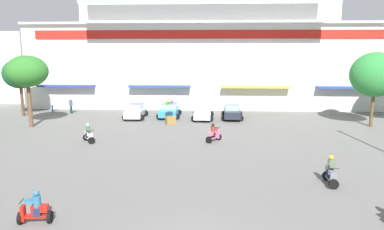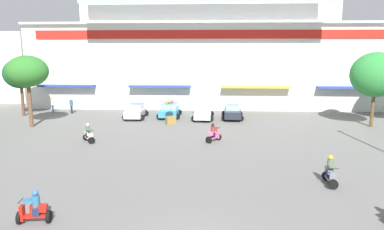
{
  "view_description": "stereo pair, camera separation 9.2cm",
  "coord_description": "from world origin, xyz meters",
  "px_view_note": "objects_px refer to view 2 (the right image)",
  "views": [
    {
      "loc": [
        0.46,
        -10.9,
        7.1
      ],
      "look_at": [
        -1.12,
        18.5,
        1.6
      ],
      "focal_mm": 33.47,
      "sensor_mm": 36.0,
      "label": 1
    },
    {
      "loc": [
        0.55,
        -10.89,
        7.1
      ],
      "look_at": [
        -1.12,
        18.5,
        1.6
      ],
      "focal_mm": 33.47,
      "sensor_mm": 36.0,
      "label": 2
    }
  ],
  "objects_px": {
    "scooter_rider_0": "(88,134)",
    "pedestrian_0": "(71,105)",
    "plaza_tree_2": "(20,74)",
    "plaza_tree_1": "(376,75)",
    "plaza_tree_0": "(27,72)",
    "scooter_rider_5": "(34,210)",
    "parked_car_1": "(169,110)",
    "scooter_rider_1": "(213,134)",
    "balloon_vendor_cart": "(170,114)",
    "parked_car_0": "(136,111)",
    "pedestrian_1": "(53,104)",
    "parked_car_2": "(203,112)",
    "scooter_rider_3": "(330,173)",
    "parked_car_3": "(232,112)"
  },
  "relations": [
    {
      "from": "scooter_rider_0",
      "to": "pedestrian_0",
      "type": "height_order",
      "value": "pedestrian_0"
    },
    {
      "from": "plaza_tree_2",
      "to": "pedestrian_0",
      "type": "height_order",
      "value": "plaza_tree_2"
    },
    {
      "from": "plaza_tree_1",
      "to": "scooter_rider_0",
      "type": "height_order",
      "value": "plaza_tree_1"
    },
    {
      "from": "plaza_tree_0",
      "to": "scooter_rider_0",
      "type": "xyz_separation_m",
      "value": [
        7.09,
        -5.05,
        -4.45
      ]
    },
    {
      "from": "plaza_tree_2",
      "to": "scooter_rider_5",
      "type": "relative_size",
      "value": 4.22
    },
    {
      "from": "plaza_tree_0",
      "to": "parked_car_1",
      "type": "height_order",
      "value": "plaza_tree_0"
    },
    {
      "from": "scooter_rider_1",
      "to": "balloon_vendor_cart",
      "type": "height_order",
      "value": "balloon_vendor_cart"
    },
    {
      "from": "plaza_tree_0",
      "to": "scooter_rider_1",
      "type": "distance_m",
      "value": 17.81
    },
    {
      "from": "parked_car_0",
      "to": "pedestrian_1",
      "type": "distance_m",
      "value": 10.7
    },
    {
      "from": "parked_car_1",
      "to": "parked_car_2",
      "type": "height_order",
      "value": "parked_car_2"
    },
    {
      "from": "scooter_rider_5",
      "to": "parked_car_0",
      "type": "bearing_deg",
      "value": 91.57
    },
    {
      "from": "plaza_tree_0",
      "to": "scooter_rider_3",
      "type": "height_order",
      "value": "plaza_tree_0"
    },
    {
      "from": "plaza_tree_1",
      "to": "pedestrian_0",
      "type": "distance_m",
      "value": 30.82
    },
    {
      "from": "parked_car_3",
      "to": "scooter_rider_3",
      "type": "bearing_deg",
      "value": -76.85
    },
    {
      "from": "parked_car_0",
      "to": "scooter_rider_1",
      "type": "xyz_separation_m",
      "value": [
        7.99,
        -9.02,
        -0.15
      ]
    },
    {
      "from": "plaza_tree_1",
      "to": "scooter_rider_0",
      "type": "bearing_deg",
      "value": -164.1
    },
    {
      "from": "parked_car_3",
      "to": "pedestrian_0",
      "type": "bearing_deg",
      "value": 173.52
    },
    {
      "from": "parked_car_0",
      "to": "pedestrian_0",
      "type": "height_order",
      "value": "pedestrian_0"
    },
    {
      "from": "scooter_rider_0",
      "to": "scooter_rider_1",
      "type": "bearing_deg",
      "value": 3.9
    },
    {
      "from": "pedestrian_1",
      "to": "scooter_rider_1",
      "type": "bearing_deg",
      "value": -33.91
    },
    {
      "from": "plaza_tree_2",
      "to": "scooter_rider_0",
      "type": "distance_m",
      "value": 15.3
    },
    {
      "from": "plaza_tree_1",
      "to": "scooter_rider_5",
      "type": "relative_size",
      "value": 4.73
    },
    {
      "from": "plaza_tree_1",
      "to": "parked_car_3",
      "type": "bearing_deg",
      "value": 166.06
    },
    {
      "from": "parked_car_2",
      "to": "parked_car_0",
      "type": "bearing_deg",
      "value": 179.68
    },
    {
      "from": "parked_car_3",
      "to": "pedestrian_0",
      "type": "distance_m",
      "value": 17.72
    },
    {
      "from": "plaza_tree_0",
      "to": "pedestrian_1",
      "type": "bearing_deg",
      "value": 100.97
    },
    {
      "from": "plaza_tree_0",
      "to": "pedestrian_0",
      "type": "height_order",
      "value": "plaza_tree_0"
    },
    {
      "from": "parked_car_3",
      "to": "pedestrian_1",
      "type": "bearing_deg",
      "value": 171.77
    },
    {
      "from": "plaza_tree_2",
      "to": "scooter_rider_5",
      "type": "height_order",
      "value": "plaza_tree_2"
    },
    {
      "from": "balloon_vendor_cart",
      "to": "parked_car_3",
      "type": "bearing_deg",
      "value": 27.16
    },
    {
      "from": "plaza_tree_2",
      "to": "scooter_rider_5",
      "type": "distance_m",
      "value": 26.78
    },
    {
      "from": "pedestrian_1",
      "to": "parked_car_1",
      "type": "bearing_deg",
      "value": -10.22
    },
    {
      "from": "plaza_tree_1",
      "to": "parked_car_1",
      "type": "xyz_separation_m",
      "value": [
        -19.07,
        3.57,
        -4.04
      ]
    },
    {
      "from": "parked_car_1",
      "to": "pedestrian_1",
      "type": "relative_size",
      "value": 2.41
    },
    {
      "from": "plaza_tree_1",
      "to": "scooter_rider_1",
      "type": "xyz_separation_m",
      "value": [
        -14.5,
        -6.21,
        -4.16
      ]
    },
    {
      "from": "parked_car_2",
      "to": "scooter_rider_5",
      "type": "xyz_separation_m",
      "value": [
        -6.32,
        -22.51,
        -0.16
      ]
    },
    {
      "from": "plaza_tree_1",
      "to": "parked_car_2",
      "type": "distance_m",
      "value": 16.3
    },
    {
      "from": "scooter_rider_1",
      "to": "pedestrian_1",
      "type": "relative_size",
      "value": 0.9
    },
    {
      "from": "plaza_tree_2",
      "to": "parked_car_2",
      "type": "relative_size",
      "value": 1.41
    },
    {
      "from": "scooter_rider_1",
      "to": "scooter_rider_5",
      "type": "xyz_separation_m",
      "value": [
        -7.37,
        -13.53,
        -0.02
      ]
    },
    {
      "from": "plaza_tree_2",
      "to": "scooter_rider_0",
      "type": "relative_size",
      "value": 4.15
    },
    {
      "from": "scooter_rider_5",
      "to": "scooter_rider_1",
      "type": "bearing_deg",
      "value": 61.42
    },
    {
      "from": "scooter_rider_5",
      "to": "parked_car_3",
      "type": "bearing_deg",
      "value": 67.8
    },
    {
      "from": "parked_car_0",
      "to": "scooter_rider_0",
      "type": "relative_size",
      "value": 2.72
    },
    {
      "from": "scooter_rider_3",
      "to": "pedestrian_1",
      "type": "xyz_separation_m",
      "value": [
        -24.32,
        20.75,
        0.29
      ]
    },
    {
      "from": "scooter_rider_5",
      "to": "pedestrian_0",
      "type": "bearing_deg",
      "value": 108.44
    },
    {
      "from": "plaza_tree_0",
      "to": "parked_car_3",
      "type": "distance_m",
      "value": 19.75
    },
    {
      "from": "plaza_tree_2",
      "to": "balloon_vendor_cart",
      "type": "distance_m",
      "value": 16.87
    },
    {
      "from": "plaza_tree_0",
      "to": "plaza_tree_2",
      "type": "height_order",
      "value": "plaza_tree_0"
    },
    {
      "from": "scooter_rider_0",
      "to": "scooter_rider_3",
      "type": "bearing_deg",
      "value": -26.6
    }
  ]
}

